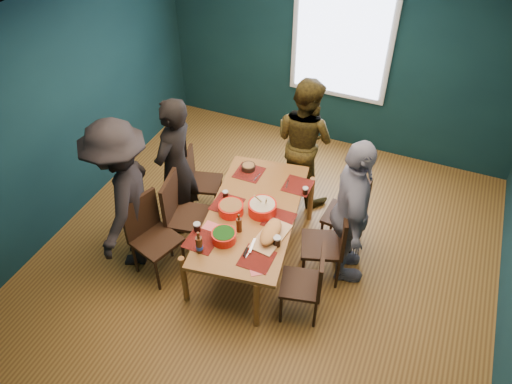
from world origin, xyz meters
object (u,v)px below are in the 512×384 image
person_far_left (176,168)px  dining_table (253,216)px  chair_right_mid (331,239)px  bowl_salad (231,208)px  chair_left_near (149,231)px  chair_right_near (310,280)px  chair_right_far (352,213)px  person_back (304,140)px  person_right (351,214)px  chair_left_far (198,177)px  chair_left_mid (181,210)px  bowl_herbs (224,236)px  bowl_dumpling (262,208)px  cutting_board (271,233)px  person_near_left (123,197)px

person_far_left → dining_table: bearing=84.0°
chair_right_mid → bowl_salad: size_ratio=3.51×
chair_left_near → chair_right_near: 1.78m
chair_right_far → person_back: (-0.83, 0.71, 0.29)m
person_back → person_right: person_right is taller
chair_left_far → chair_left_mid: (0.15, -0.66, 0.08)m
dining_table → person_far_left: size_ratio=1.12×
chair_left_mid → bowl_herbs: (0.70, -0.33, 0.18)m
bowl_dumpling → bowl_salad: bearing=-156.7°
dining_table → chair_left_mid: 0.82m
chair_right_near → person_right: size_ratio=0.50×
dining_table → bowl_herbs: bowl_herbs is taller
chair_right_near → bowl_dumpling: 0.93m
chair_left_far → bowl_salad: 0.98m
bowl_salad → chair_left_far: bearing=141.3°
chair_left_far → bowl_herbs: 1.33m
person_right → bowl_dumpling: person_right is taller
bowl_salad → cutting_board: bearing=-18.6°
chair_left_near → bowl_dumpling: (1.05, 0.61, 0.20)m
dining_table → bowl_salad: bowl_salad is taller
person_right → bowl_salad: size_ratio=6.45×
person_right → cutting_board: person_right is taller
chair_left_mid → chair_left_far: bearing=92.0°
chair_left_far → bowl_salad: (0.74, -0.59, 0.26)m
bowl_dumpling → person_right: bearing=9.7°
chair_left_near → person_near_left: (-0.30, 0.06, 0.34)m
chair_left_far → bowl_salad: chair_left_far is taller
bowl_herbs → chair_right_far: bearing=45.3°
person_near_left → bowl_dumpling: person_near_left is taller
chair_left_far → bowl_salad: bearing=-54.2°
chair_left_near → dining_table: bearing=48.9°
bowl_salad → chair_right_near: bearing=-20.9°
dining_table → person_far_left: 1.05m
chair_left_mid → person_right: person_right is taller
chair_left_mid → cutting_board: 1.14m
person_back → cutting_board: bearing=118.7°
dining_table → bowl_dumpling: 0.17m
chair_right_far → bowl_salad: size_ratio=3.42×
cutting_board → person_back: bearing=104.3°
person_right → chair_right_mid: bearing=107.9°
chair_right_near → person_back: person_back is taller
chair_left_mid → chair_left_near: bearing=-120.9°
dining_table → chair_right_near: size_ratio=2.21×
person_right → bowl_salad: bearing=83.3°
dining_table → chair_left_mid: chair_left_mid is taller
bowl_dumpling → chair_left_far: bearing=156.2°
dining_table → cutting_board: 0.44m
chair_right_mid → bowl_dumpling: (-0.77, -0.04, 0.21)m
person_back → bowl_dumpling: (-0.04, -1.26, -0.07)m
chair_right_far → bowl_dumpling: bearing=-143.0°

